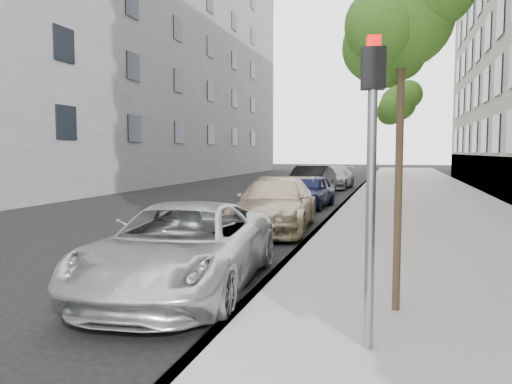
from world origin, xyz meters
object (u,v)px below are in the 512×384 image
at_px(tree_near, 405,18).
at_px(tree_mid, 401,56).
at_px(tree_far, 399,103).
at_px(sedan_black, 311,181).
at_px(signal_pole, 372,157).
at_px(sedan_blue, 309,191).
at_px(minivan, 183,247).
at_px(sedan_rear, 334,177).
at_px(suv, 275,204).

xyz_separation_m(tree_near, tree_mid, (-0.00, 6.50, 0.70)).
xyz_separation_m(tree_far, sedan_black, (-4.10, 4.78, -3.26)).
bearing_deg(sedan_black, signal_pole, -73.05).
relative_size(sedan_blue, sedan_black, 0.84).
distance_m(tree_near, minivan, 4.66).
xyz_separation_m(tree_near, sedan_black, (-4.10, 17.78, -3.15)).
bearing_deg(minivan, tree_mid, 55.78).
distance_m(signal_pole, sedan_blue, 14.53).
height_order(tree_far, signal_pole, tree_far).
height_order(tree_near, signal_pole, tree_near).
bearing_deg(sedan_rear, suv, -85.58).
relative_size(tree_near, tree_far, 0.97).
height_order(sedan_black, sedan_rear, sedan_black).
relative_size(sedan_blue, sedan_rear, 0.82).
distance_m(signal_pole, suv, 9.00).
bearing_deg(minivan, sedan_rear, 85.70).
distance_m(sedan_black, sedan_rear, 5.25).
height_order(tree_near, tree_mid, tree_mid).
bearing_deg(tree_near, sedan_black, 102.98).
distance_m(sedan_blue, sedan_black, 5.10).
xyz_separation_m(tree_mid, sedan_black, (-4.10, 11.28, -3.85)).
distance_m(sedan_blue, sedan_rear, 10.26).
xyz_separation_m(minivan, sedan_rear, (-0.23, 22.42, -0.01)).
relative_size(tree_mid, suv, 1.05).
bearing_deg(sedan_rear, signal_pole, -78.82).
relative_size(tree_mid, tree_far, 1.12).
bearing_deg(suv, sedan_black, 90.05).
height_order(minivan, sedan_blue, minivan).
distance_m(signal_pole, sedan_black, 19.59).
distance_m(minivan, sedan_rear, 22.42).
bearing_deg(sedan_black, suv, -80.15).
xyz_separation_m(tree_mid, sedan_rear, (-3.55, 16.50, -3.93)).
distance_m(tree_near, sedan_blue, 13.56).
bearing_deg(tree_far, sedan_blue, -175.45).
distance_m(tree_far, minivan, 13.28).
height_order(tree_mid, suv, tree_mid).
relative_size(minivan, sedan_black, 1.09).
relative_size(tree_near, signal_pole, 1.41).
height_order(signal_pole, minivan, signal_pole).
distance_m(tree_far, suv, 7.64).
bearing_deg(minivan, tree_far, 70.12).
relative_size(signal_pole, sedan_black, 0.71).
distance_m(signal_pole, sedan_rear, 24.65).
bearing_deg(sedan_rear, tree_mid, -74.23).
xyz_separation_m(tree_far, signal_pole, (-0.31, -14.40, -1.85)).
distance_m(tree_far, sedan_rear, 11.12).
relative_size(tree_far, sedan_black, 1.03).
bearing_deg(tree_near, minivan, 170.11).
bearing_deg(sedan_blue, tree_mid, -57.82).
xyz_separation_m(suv, sedan_black, (-0.77, 10.81, 0.03)).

